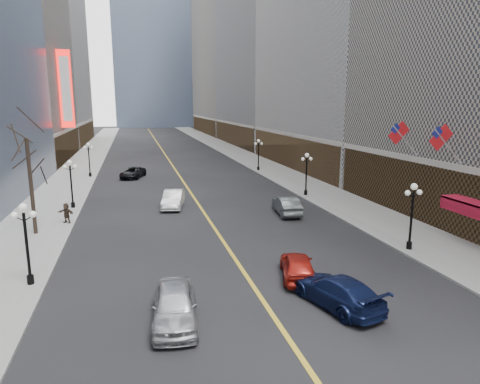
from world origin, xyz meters
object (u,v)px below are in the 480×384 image
streetlamp_west_3 (89,156)px  car_sb_near (337,291)px  streetlamp_west_2 (71,179)px  streetlamp_east_3 (259,151)px  streetlamp_west_1 (26,236)px  car_sb_mid (298,266)px  car_nb_near (175,305)px  car_sb_far (287,205)px  car_nb_mid (173,199)px  car_nb_far (133,173)px  streetlamp_east_1 (412,209)px  streetlamp_east_2 (306,170)px

streetlamp_west_3 → car_sb_near: bearing=-70.2°
streetlamp_west_2 → car_sb_near: size_ratio=0.85×
streetlamp_east_3 → streetlamp_west_1: 43.05m
car_sb_mid → streetlamp_east_3: bearing=-87.9°
car_nb_near → car_sb_far: size_ratio=1.02×
streetlamp_west_1 → streetlamp_west_3: 36.00m
car_nb_mid → car_nb_far: 18.41m
streetlamp_west_2 → streetlamp_west_3: same height
streetlamp_east_3 → streetlamp_west_3: bearing=180.0°
streetlamp_east_1 → streetlamp_west_3: same height
streetlamp_west_3 → car_nb_mid: size_ratio=0.90×
car_nb_near → car_sb_near: 7.91m
car_nb_near → car_sb_far: 20.79m
streetlamp_east_3 → car_sb_mid: 39.58m
streetlamp_east_1 → car_sb_mid: 9.62m
streetlamp_west_1 → car_nb_far: bearing=80.8°
car_nb_near → car_nb_far: bearing=97.9°
streetlamp_east_3 → car_nb_near: 45.00m
car_nb_near → car_nb_mid: size_ratio=1.00×
streetlamp_west_3 → car_nb_far: 6.20m
streetlamp_east_3 → car_sb_mid: size_ratio=1.01×
car_nb_mid → streetlamp_west_3: bearing=127.1°
car_nb_near → car_sb_near: size_ratio=0.94×
car_nb_near → streetlamp_east_2: bearing=61.1°
streetlamp_west_1 → car_sb_mid: (14.55, -2.47, -2.14)m
streetlamp_east_2 → streetlamp_west_1: 29.68m
streetlamp_east_1 → streetlamp_west_3: (-23.60, 36.00, 0.00)m
car_nb_far → streetlamp_east_1: bearing=-43.9°
streetlamp_east_3 → car_nb_far: size_ratio=0.87×
streetlamp_east_3 → streetlamp_west_2: size_ratio=1.00×
streetlamp_east_1 → car_sb_near: size_ratio=0.85×
car_nb_mid → car_sb_near: (5.90, -22.47, -0.05)m
streetlamp_west_1 → car_sb_near: streetlamp_west_1 is taller
streetlamp_east_3 → car_nb_mid: (-14.33, -19.65, -2.08)m
car_sb_mid → streetlamp_west_3: bearing=-53.9°
car_sb_near → streetlamp_east_2: bearing=-124.9°
streetlamp_east_2 → streetlamp_west_1: same height
car_nb_far → car_sb_mid: 37.94m
streetlamp_west_1 → car_sb_near: size_ratio=0.85×
streetlamp_east_1 → car_sb_far: (-4.64, 11.30, -2.09)m
car_nb_near → car_nb_far: (-1.69, 40.27, -0.13)m
streetlamp_east_3 → car_nb_far: streetlamp_east_3 is taller
streetlamp_west_2 → car_sb_far: streetlamp_west_2 is taller
streetlamp_west_1 → streetlamp_west_2: size_ratio=1.00×
streetlamp_west_1 → car_nb_mid: 18.91m
streetlamp_east_1 → car_nb_far: 38.89m
car_sb_far → car_nb_near: bearing=62.4°
car_sb_near → car_sb_far: (3.79, 17.42, 0.04)m
car_nb_near → streetlamp_west_1: bearing=146.5°
car_nb_near → car_nb_mid: 22.32m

